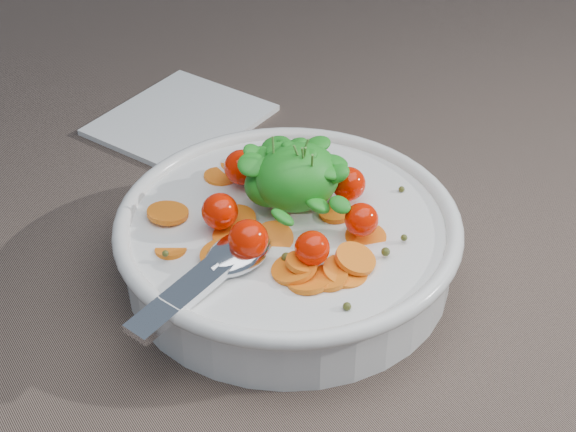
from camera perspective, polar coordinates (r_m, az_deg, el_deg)
ground at (r=0.64m, az=2.66°, el=-3.20°), size 6.00×6.00×0.00m
bowl at (r=0.61m, az=-0.03°, el=-1.55°), size 0.26×0.24×0.10m
napkin at (r=0.80m, az=-6.94°, el=6.19°), size 0.17×0.16×0.01m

